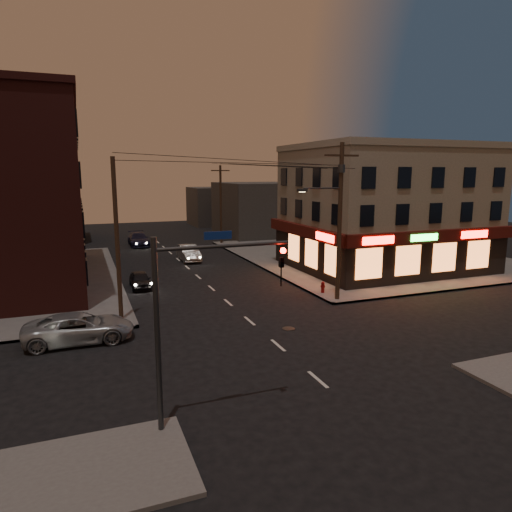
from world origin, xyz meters
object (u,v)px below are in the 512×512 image
suv_cross (79,328)px  sedan_near (140,280)px  sedan_far (138,239)px  sedan_mid (189,253)px  fire_hydrant (323,287)px

suv_cross → sedan_near: (4.19, 10.04, -0.13)m
sedan_far → sedan_mid: bearing=-72.7°
sedan_near → fire_hydrant: 13.22m
suv_cross → sedan_mid: sedan_mid is taller
sedan_far → fire_hydrant: size_ratio=6.70×
sedan_mid → suv_cross: bearing=-116.8°
suv_cross → sedan_near: size_ratio=1.49×
sedan_near → fire_hydrant: (11.50, -6.53, -0.02)m
sedan_near → sedan_far: bearing=84.1°
suv_cross → fire_hydrant: (15.69, 3.52, -0.15)m
sedan_near → fire_hydrant: size_ratio=4.48×
sedan_mid → fire_hydrant: (5.83, -15.65, -0.18)m
suv_cross → fire_hydrant: size_ratio=6.68×
sedan_near → fire_hydrant: sedan_near is taller
sedan_mid → fire_hydrant: size_ratio=5.86×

